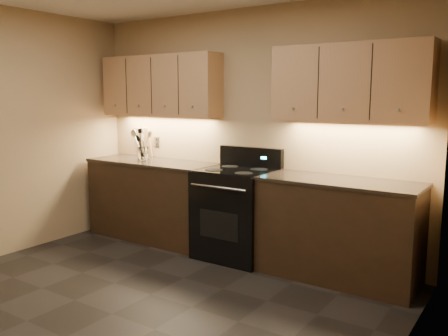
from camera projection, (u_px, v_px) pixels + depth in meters
The scene contains 16 objects.
floor at pixel (112, 314), 3.70m from camera, with size 4.00×4.00×0.00m, color black.
wall_back at pixel (247, 132), 5.14m from camera, with size 4.00×0.04×2.60m, color tan.
wall_right at pixel (379, 173), 2.39m from camera, with size 0.04×4.00×2.60m, color tan.
counter_left at pixel (154, 199), 5.63m from camera, with size 1.62×0.62×0.93m.
counter_right at pixel (338, 229), 4.36m from camera, with size 1.46×0.62×0.93m.
stove at pixel (237, 212), 4.96m from camera, with size 0.76×0.68×1.14m.
upper_cab_left at pixel (160, 86), 5.55m from camera, with size 1.60×0.30×0.70m, color tan.
upper_cab_right at pixel (350, 83), 4.29m from camera, with size 1.44×0.30×0.70m, color tan.
outlet_plate at pixel (157, 142), 5.88m from camera, with size 0.09×0.01×0.12m, color #B2B5BA.
utensil_crock at pixel (143, 154), 5.58m from camera, with size 0.14×0.14×0.16m.
cutting_board at pixel (143, 142), 5.97m from camera, with size 0.29×0.02×0.37m, color tan.
wooden_spoon at pixel (142, 145), 5.57m from camera, with size 0.06×0.06×0.34m, color tan, non-canonical shape.
black_spoon at pixel (144, 146), 5.57m from camera, with size 0.06×0.06×0.30m, color black, non-canonical shape.
black_turner at pixel (142, 144), 5.53m from camera, with size 0.08×0.08×0.37m, color black, non-canonical shape.
steel_spatula at pixel (145, 143), 5.54m from camera, with size 0.08×0.08×0.38m, color silver, non-canonical shape.
steel_skimmer at pixel (144, 144), 5.54m from camera, with size 0.09×0.09×0.37m, color silver, non-canonical shape.
Camera 1 is at (2.68, -2.39, 1.68)m, focal length 38.00 mm.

